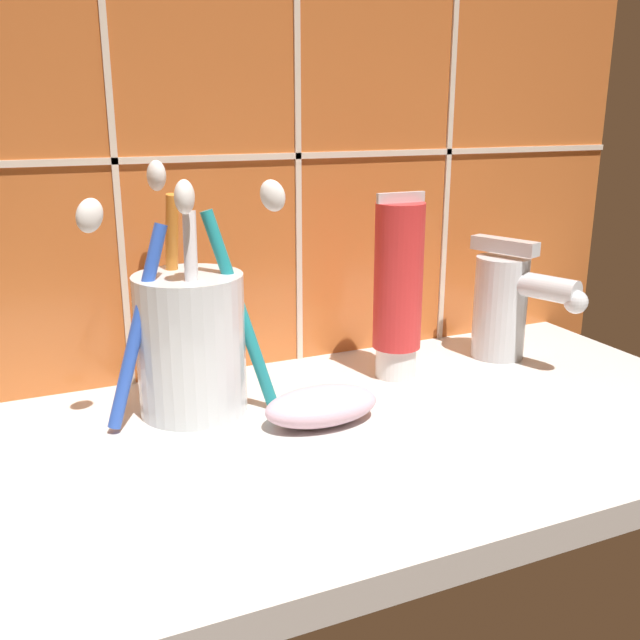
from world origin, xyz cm
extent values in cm
cube|color=silver|center=(0.00, 0.00, 1.00)|extent=(58.46, 30.38, 2.00)
cube|color=#C6662D|center=(0.00, 15.44, 25.76)|extent=(68.46, 1.50, 51.52)
cube|color=beige|center=(0.00, 14.59, 19.58)|extent=(68.46, 0.24, 0.50)
cube|color=beige|center=(-13.15, 14.59, 25.76)|extent=(0.50, 0.24, 51.52)
cube|color=beige|center=(1.46, 14.59, 25.76)|extent=(0.50, 0.24, 51.52)
cube|color=beige|center=(16.08, 14.59, 25.76)|extent=(0.50, 0.24, 51.52)
cylinder|color=silver|center=(-9.87, 7.48, 7.09)|extent=(7.79, 7.79, 10.18)
cylinder|color=teal|center=(-6.44, 6.42, 9.48)|extent=(5.00, 3.17, 14.42)
ellipsoid|color=white|center=(-4.24, 5.29, 17.61)|extent=(2.60, 2.19, 2.60)
cylinder|color=orange|center=(-10.53, 9.98, 10.00)|extent=(1.53, 3.39, 15.35)
ellipsoid|color=white|center=(-10.80, 11.32, 18.70)|extent=(1.67, 2.23, 2.44)
cylinder|color=blue|center=(-13.69, 6.56, 9.13)|extent=(5.46, 2.52, 13.76)
ellipsoid|color=white|center=(-16.21, 5.76, 16.91)|extent=(2.60, 1.94, 2.63)
cylinder|color=white|center=(-10.16, 5.32, 9.61)|extent=(1.74, 2.61, 14.52)
ellipsoid|color=white|center=(-10.49, 4.49, 17.92)|extent=(1.92, 2.26, 2.37)
cylinder|color=white|center=(7.10, 7.48, 3.29)|extent=(3.33, 3.33, 2.57)
cylinder|color=red|center=(7.10, 7.48, 10.44)|extent=(3.92, 3.92, 11.73)
cube|color=silver|center=(7.10, 7.48, 16.70)|extent=(4.11, 0.36, 0.80)
cylinder|color=silver|center=(17.91, 8.16, 6.50)|extent=(4.62, 4.62, 9.00)
cylinder|color=silver|center=(19.10, 4.94, 9.02)|extent=(4.34, 7.17, 2.08)
sphere|color=silver|center=(20.30, 1.71, 8.33)|extent=(1.94, 1.94, 1.94)
cube|color=silver|center=(17.91, 8.16, 12.00)|extent=(3.40, 6.11, 1.20)
ellipsoid|color=#DBB2C6|center=(-2.24, 1.62, 3.27)|extent=(8.31, 4.74, 2.54)
camera|label=1|loc=(-21.14, -40.49, 23.30)|focal=40.00mm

